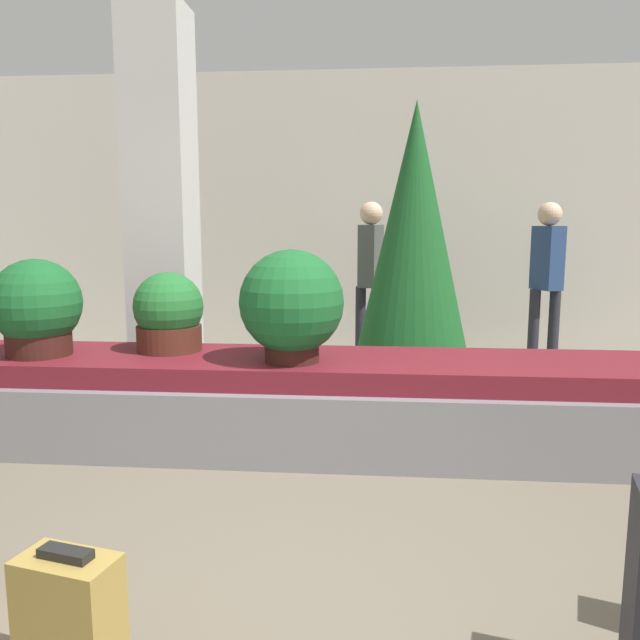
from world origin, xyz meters
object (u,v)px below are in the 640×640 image
at_px(traveler_1, 371,268).
at_px(decorated_tree, 414,239).
at_px(potted_plant_0, 292,305).
at_px(suitcase_4, 70,625).
at_px(potted_plant_1, 37,308).
at_px(pillar, 162,208).
at_px(potted_plant_2, 169,314).
at_px(traveler_0, 547,270).

distance_m(traveler_1, decorated_tree, 1.17).
xyz_separation_m(potted_plant_0, decorated_tree, (0.86, 1.63, 0.38)).
relative_size(suitcase_4, potted_plant_1, 0.75).
relative_size(pillar, potted_plant_1, 4.96).
bearing_deg(potted_plant_2, decorated_tree, 37.77).
bearing_deg(pillar, potted_plant_1, -110.83).
relative_size(suitcase_4, traveler_1, 0.28).
bearing_deg(decorated_tree, pillar, -170.05).
relative_size(potted_plant_1, decorated_tree, 0.26).
xyz_separation_m(pillar, traveler_1, (1.73, 1.43, -0.58)).
bearing_deg(potted_plant_1, traveler_1, 50.34).
relative_size(potted_plant_2, decorated_tree, 0.22).
relative_size(potted_plant_0, traveler_0, 0.42).
relative_size(pillar, decorated_tree, 1.28).
xyz_separation_m(pillar, decorated_tree, (2.11, 0.37, -0.26)).
xyz_separation_m(suitcase_4, potted_plant_0, (0.41, 2.17, 0.73)).
height_order(potted_plant_0, decorated_tree, decorated_tree).
xyz_separation_m(traveler_0, decorated_tree, (-1.40, -0.98, 0.33)).
bearing_deg(decorated_tree, potted_plant_1, -148.35).
bearing_deg(decorated_tree, potted_plant_0, -117.70).
height_order(potted_plant_0, potted_plant_2, potted_plant_0).
distance_m(potted_plant_1, traveler_0, 4.73).
distance_m(suitcase_4, traveler_0, 5.53).
height_order(potted_plant_1, traveler_0, traveler_0).
height_order(suitcase_4, traveler_0, traveler_0).
bearing_deg(traveler_1, decorated_tree, 38.07).
bearing_deg(suitcase_4, pillar, 116.88).
bearing_deg(potted_plant_0, potted_plant_2, 162.91).
bearing_deg(potted_plant_0, traveler_0, 49.18).
relative_size(potted_plant_1, traveler_1, 0.38).
bearing_deg(potted_plant_2, traveler_0, 36.58).
bearing_deg(decorated_tree, traveler_1, 109.72).
height_order(suitcase_4, potted_plant_1, potted_plant_1).
xyz_separation_m(potted_plant_1, traveler_1, (2.19, 2.64, 0.10)).
distance_m(pillar, potted_plant_0, 1.89).
height_order(potted_plant_2, traveler_0, traveler_0).
distance_m(potted_plant_0, potted_plant_1, 1.71).
relative_size(suitcase_4, potted_plant_2, 0.88).
bearing_deg(potted_plant_1, suitcase_4, -59.58).
bearing_deg(decorated_tree, traveler_0, 35.03).
relative_size(pillar, traveler_0, 1.90).
relative_size(pillar, potted_plant_2, 5.86).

